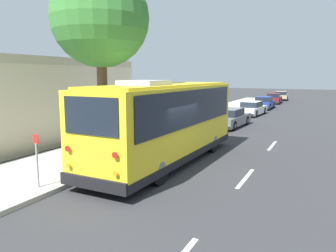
% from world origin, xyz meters
% --- Properties ---
extents(ground_plane, '(160.00, 160.00, 0.00)m').
position_xyz_m(ground_plane, '(0.00, 0.00, 0.00)').
color(ground_plane, '#333335').
extents(sidewalk_slab, '(80.00, 3.93, 0.15)m').
position_xyz_m(sidewalk_slab, '(0.00, 4.02, 0.07)').
color(sidewalk_slab, beige).
rests_on(sidewalk_slab, ground).
extents(curb_strip, '(80.00, 0.14, 0.15)m').
position_xyz_m(curb_strip, '(0.00, 1.98, 0.07)').
color(curb_strip, '#AAA69D').
rests_on(curb_strip, ground).
extents(shuttle_bus, '(9.38, 2.68, 3.41)m').
position_xyz_m(shuttle_bus, '(1.02, 0.47, 1.83)').
color(shuttle_bus, yellow).
rests_on(shuttle_bus, ground).
extents(parked_sedan_gray, '(4.78, 2.01, 1.29)m').
position_xyz_m(parked_sedan_gray, '(11.54, 0.72, 0.60)').
color(parked_sedan_gray, slate).
rests_on(parked_sedan_gray, ground).
extents(parked_sedan_white, '(4.65, 2.02, 1.26)m').
position_xyz_m(parked_sedan_white, '(19.05, 0.77, 0.58)').
color(parked_sedan_white, silver).
rests_on(parked_sedan_white, ground).
extents(parked_sedan_blue, '(4.51, 1.83, 1.31)m').
position_xyz_m(parked_sedan_blue, '(25.33, 0.79, 0.61)').
color(parked_sedan_blue, navy).
rests_on(parked_sedan_blue, ground).
extents(parked_sedan_maroon, '(4.28, 1.87, 1.31)m').
position_xyz_m(parked_sedan_maroon, '(32.67, 0.87, 0.61)').
color(parked_sedan_maroon, maroon).
rests_on(parked_sedan_maroon, ground).
extents(parked_sedan_tan, '(4.35, 2.08, 1.28)m').
position_xyz_m(parked_sedan_tan, '(38.93, 0.78, 0.59)').
color(parked_sedan_tan, tan).
rests_on(parked_sedan_tan, ground).
extents(street_tree, '(3.91, 3.91, 8.23)m').
position_xyz_m(street_tree, '(0.23, 2.95, 6.07)').
color(street_tree, brown).
rests_on(street_tree, sidewalk_slab).
extents(sign_post_near, '(0.06, 0.22, 1.67)m').
position_xyz_m(sign_post_near, '(-3.82, 2.49, 1.01)').
color(sign_post_near, gray).
rests_on(sign_post_near, sidewalk_slab).
extents(sign_post_far, '(0.06, 0.06, 1.15)m').
position_xyz_m(sign_post_far, '(-2.42, 2.49, 0.73)').
color(sign_post_far, gray).
rests_on(sign_post_far, sidewalk_slab).
extents(lane_stripe_mid, '(2.40, 0.14, 0.01)m').
position_xyz_m(lane_stripe_mid, '(0.37, -2.98, 0.00)').
color(lane_stripe_mid, silver).
rests_on(lane_stripe_mid, ground).
extents(lane_stripe_ahead, '(2.40, 0.14, 0.01)m').
position_xyz_m(lane_stripe_ahead, '(6.37, -2.98, 0.00)').
color(lane_stripe_ahead, silver).
rests_on(lane_stripe_ahead, ground).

